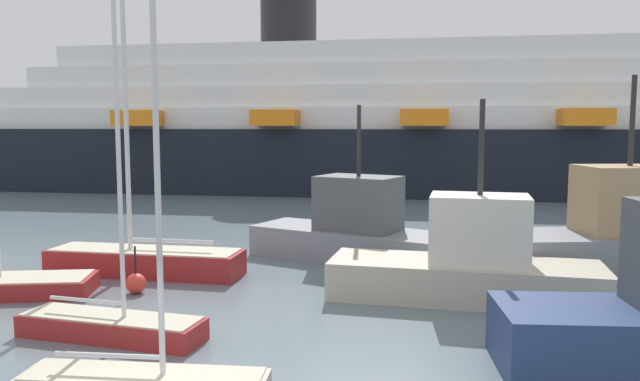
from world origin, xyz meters
name	(u,v)px	position (x,y,z in m)	size (l,w,h in m)	color
sailboat_0	(145,257)	(-5.08, 10.43, 0.60)	(6.60, 1.70, 11.92)	maroon
sailboat_1	(111,322)	(-2.93, 4.51, 0.40)	(4.58, 1.57, 8.17)	maroon
sailboat_6	(144,376)	(-0.72, 1.81, 0.37)	(4.69, 1.52, 7.67)	#BCB29E
fishing_boat_1	(635,239)	(10.95, 13.14, 1.29)	(8.75, 4.71, 6.61)	gray
fishing_boat_2	(352,230)	(1.47, 13.94, 1.12)	(7.81, 4.85, 5.74)	gray
fishing_boat_3	(469,264)	(5.48, 9.44, 1.05)	(7.79, 2.78, 5.73)	#BCB29E
channel_buoy_0	(136,283)	(-4.24, 8.19, 0.31)	(0.61, 0.61, 1.43)	red
cruise_ship	(490,127)	(8.29, 39.39, 4.90)	(86.70, 15.56, 15.29)	black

